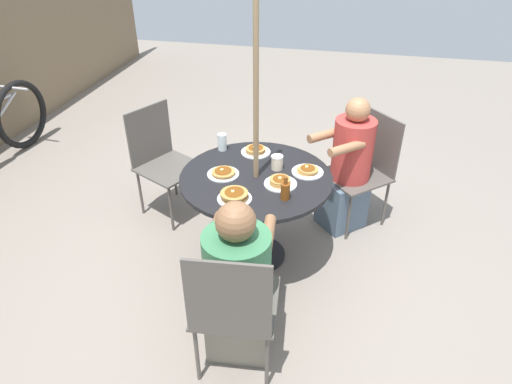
# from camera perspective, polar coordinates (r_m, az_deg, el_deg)

# --- Properties ---
(ground_plane) EXTENTS (12.00, 12.00, 0.00)m
(ground_plane) POSITION_cam_1_polar(r_m,az_deg,el_deg) (3.71, 0.00, -7.81)
(ground_plane) COLOR gray
(patio_table) EXTENTS (1.10, 1.10, 0.73)m
(patio_table) POSITION_cam_1_polar(r_m,az_deg,el_deg) (3.33, 0.00, 0.44)
(patio_table) COLOR black
(patio_table) RESTS_ON ground
(umbrella_pole) EXTENTS (0.04, 0.04, 2.16)m
(umbrella_pole) POSITION_cam_1_polar(r_m,az_deg,el_deg) (3.12, 0.00, 7.44)
(umbrella_pole) COLOR #846B4C
(umbrella_pole) RESTS_ON ground
(patio_chair_north) EXTENTS (0.52, 0.52, 0.96)m
(patio_chair_north) POSITION_cam_1_polar(r_m,az_deg,el_deg) (2.57, -2.89, -13.90)
(patio_chair_north) COLOR #514C47
(patio_chair_north) RESTS_ON ground
(diner_north) EXTENTS (0.56, 0.42, 1.10)m
(diner_north) POSITION_cam_1_polar(r_m,az_deg,el_deg) (2.74, -2.21, -11.73)
(diner_north) COLOR gray
(diner_north) RESTS_ON ground
(patio_chair_east) EXTENTS (0.67, 0.67, 0.96)m
(patio_chair_east) POSITION_cam_1_polar(r_m,az_deg,el_deg) (3.94, 13.51, 3.46)
(patio_chair_east) COLOR #514C47
(patio_chair_east) RESTS_ON ground
(diner_east) EXTENTS (0.55, 0.56, 1.15)m
(diner_east) POSITION_cam_1_polar(r_m,az_deg,el_deg) (3.83, 11.41, 2.67)
(diner_east) COLOR slate
(diner_east) RESTS_ON ground
(patio_chair_south) EXTENTS (0.64, 0.64, 0.96)m
(patio_chair_south) POSITION_cam_1_polar(r_m,az_deg,el_deg) (4.04, -11.75, 4.47)
(patio_chair_south) COLOR #514C47
(patio_chair_south) RESTS_ON ground
(pancake_plate_a) EXTENTS (0.23, 0.23, 0.04)m
(pancake_plate_a) POSITION_cam_1_polar(r_m,az_deg,el_deg) (3.30, -4.13, 2.38)
(pancake_plate_a) COLOR white
(pancake_plate_a) RESTS_ON patio_table
(pancake_plate_b) EXTENTS (0.23, 0.23, 0.05)m
(pancake_plate_b) POSITION_cam_1_polar(r_m,az_deg,el_deg) (3.33, 6.46, 2.65)
(pancake_plate_b) COLOR white
(pancake_plate_b) RESTS_ON patio_table
(pancake_plate_c) EXTENTS (0.23, 0.23, 0.06)m
(pancake_plate_c) POSITION_cam_1_polar(r_m,az_deg,el_deg) (3.17, 3.04, 1.24)
(pancake_plate_c) COLOR white
(pancake_plate_c) RESTS_ON patio_table
(pancake_plate_d) EXTENTS (0.23, 0.23, 0.06)m
(pancake_plate_d) POSITION_cam_1_polar(r_m,az_deg,el_deg) (3.58, -0.06, 5.20)
(pancake_plate_d) COLOR white
(pancake_plate_d) RESTS_ON patio_table
(pancake_plate_e) EXTENTS (0.23, 0.23, 0.07)m
(pancake_plate_e) POSITION_cam_1_polar(r_m,az_deg,el_deg) (3.01, -2.70, -0.49)
(pancake_plate_e) COLOR white
(pancake_plate_e) RESTS_ON patio_table
(syrup_bottle) EXTENTS (0.09, 0.06, 0.17)m
(syrup_bottle) POSITION_cam_1_polar(r_m,az_deg,el_deg) (3.00, 3.68, 0.21)
(syrup_bottle) COLOR brown
(syrup_bottle) RESTS_ON patio_table
(coffee_cup) EXTENTS (0.09, 0.09, 0.11)m
(coffee_cup) POSITION_cam_1_polar(r_m,az_deg,el_deg) (3.35, 2.65, 3.72)
(coffee_cup) COLOR beige
(coffee_cup) RESTS_ON patio_table
(drinking_glass_a) EXTENTS (0.07, 0.07, 0.13)m
(drinking_glass_a) POSITION_cam_1_polar(r_m,az_deg,el_deg) (3.62, -4.25, 6.25)
(drinking_glass_a) COLOR silver
(drinking_glass_a) RESTS_ON patio_table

